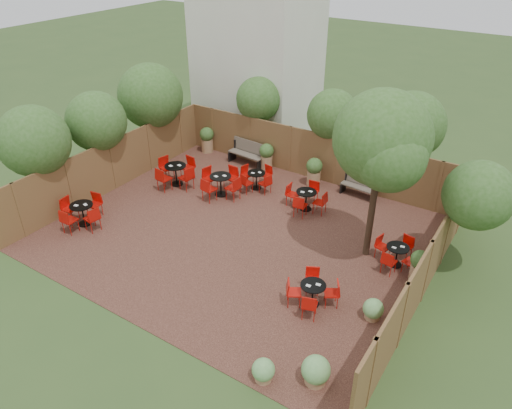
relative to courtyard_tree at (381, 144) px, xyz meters
The scene contains 13 objects.
ground 5.58m from the courtyard_tree, 162.89° to the right, with size 80.00×80.00×0.00m, color #354F23.
courtyard_paving 5.57m from the courtyard_tree, 162.89° to the right, with size 12.00×10.00×0.02m, color #371D16.
fence_back 6.12m from the courtyard_tree, 135.92° to the left, with size 12.00×0.08×2.00m, color brown.
fence_left 10.37m from the courtyard_tree, behind, with size 0.08×10.00×2.00m, color brown.
fence_right 3.68m from the courtyard_tree, 30.08° to the right, with size 0.08×10.00×2.00m, color brown.
neighbour_building 10.82m from the courtyard_tree, 141.09° to the left, with size 5.00×4.00×8.00m, color silver.
overhang_foliage 6.71m from the courtyard_tree, 168.44° to the left, with size 15.53×10.74×2.70m.
courtyard_tree is the anchor object (origin of this frame).
park_bench_left 8.26m from the courtyard_tree, 153.20° to the left, with size 1.69×0.67×1.02m.
park_bench_right 5.05m from the courtyard_tree, 115.79° to the left, with size 1.41×0.57×0.85m.
bistro_tables 6.03m from the courtyard_tree, behind, with size 11.32×6.93×0.96m.
planters 6.23m from the courtyard_tree, 149.95° to the left, with size 11.34×4.48×1.16m.
low_shrubs 5.88m from the courtyard_tree, 81.22° to the right, with size 1.91×3.79×0.72m.
Camera 1 is at (7.72, -11.04, 9.12)m, focal length 33.86 mm.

